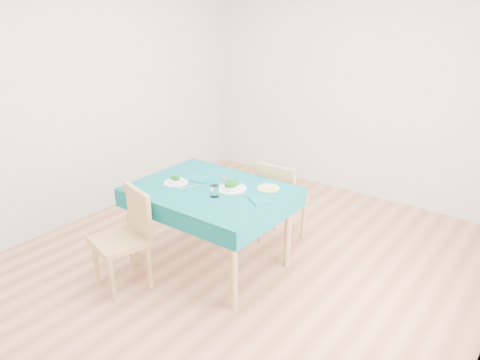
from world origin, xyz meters
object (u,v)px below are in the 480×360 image
Objects in this scene: chair_near at (119,232)px; side_plate at (268,188)px; chair_far at (283,195)px; bowl_near at (176,180)px; bowl_far at (232,185)px; table at (212,228)px.

chair_near is 1.30m from side_plate.
chair_near is 1.62m from chair_far.
bowl_far is at bearing 20.99° from bowl_near.
chair_far reaches higher than bowl_far.
side_plate is (0.79, 1.01, 0.26)m from chair_near.
chair_near is 4.73× the size of bowl_near.
side_plate reaches higher than table.
chair_far is at bearing 81.40° from bowl_far.
table is 5.14× the size of bowl_far.
bowl_near is at bearing 99.03° from chair_near.
bowl_near is 0.82m from side_plate.
bowl_far is at bearing 32.06° from table.
bowl_near is 1.08× the size of side_plate.
bowl_far reaches higher than table.
table is at bearing 66.64° from chair_far.
table is at bearing 15.03° from bowl_near.
table is at bearing -143.12° from side_plate.
table is 0.46m from bowl_far.
chair_near reaches higher than chair_far.
table is 0.53m from bowl_near.
chair_near is at bearing -128.13° from side_plate.
side_plate is (0.14, -0.48, 0.26)m from chair_far.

